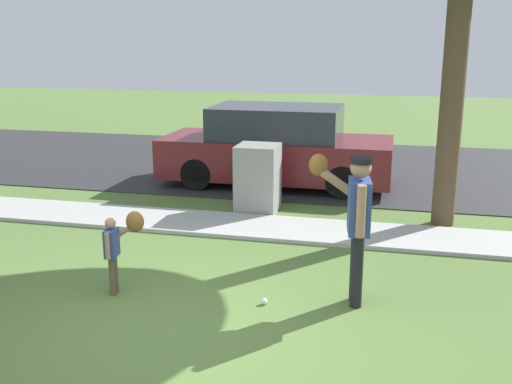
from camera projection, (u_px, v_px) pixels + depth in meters
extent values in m
plane|color=#567538|center=(250.00, 230.00, 9.60)|extent=(48.00, 48.00, 0.00)
cube|color=#B2B2AD|center=(251.00, 226.00, 9.68)|extent=(36.00, 1.20, 0.06)
cube|color=#2D2D30|center=(301.00, 165.00, 14.40)|extent=(36.00, 6.80, 0.02)
cylinder|color=black|center=(357.00, 271.00, 6.76)|extent=(0.14, 0.14, 0.86)
cylinder|color=black|center=(356.00, 266.00, 6.92)|extent=(0.14, 0.14, 0.86)
cube|color=#33478C|center=(359.00, 206.00, 6.65)|extent=(0.29, 0.44, 0.61)
sphere|color=#A87A5B|center=(361.00, 168.00, 6.54)|extent=(0.23, 0.23, 0.23)
cylinder|color=black|center=(361.00, 160.00, 6.52)|extent=(0.25, 0.25, 0.07)
cylinder|color=#A87A5B|center=(361.00, 211.00, 6.40)|extent=(0.10, 0.10, 0.58)
cylinder|color=#A87A5B|center=(336.00, 181.00, 6.87)|extent=(0.54, 0.17, 0.41)
ellipsoid|color=brown|center=(318.00, 165.00, 6.84)|extent=(0.24, 0.17, 0.26)
cylinder|color=brown|center=(115.00, 273.00, 7.20)|extent=(0.08, 0.08, 0.48)
cylinder|color=brown|center=(112.00, 277.00, 7.11)|extent=(0.08, 0.08, 0.48)
cube|color=#33478C|center=(112.00, 243.00, 7.05)|extent=(0.16, 0.24, 0.34)
sphere|color=#A87A5B|center=(110.00, 223.00, 6.99)|extent=(0.13, 0.13, 0.13)
cylinder|color=#A87A5B|center=(126.00, 230.00, 7.15)|extent=(0.30, 0.10, 0.23)
ellipsoid|color=brown|center=(135.00, 222.00, 7.11)|extent=(0.24, 0.17, 0.26)
cylinder|color=#A87A5B|center=(107.00, 246.00, 6.91)|extent=(0.06, 0.06, 0.32)
sphere|color=white|center=(264.00, 301.00, 6.90)|extent=(0.07, 0.07, 0.07)
cube|color=gray|center=(258.00, 178.00, 10.50)|extent=(0.71, 0.72, 1.19)
cylinder|color=brown|center=(453.00, 88.00, 9.36)|extent=(0.37, 0.37, 4.45)
cube|color=maroon|center=(276.00, 157.00, 12.40)|extent=(4.70, 1.90, 0.80)
cube|color=#2D333D|center=(277.00, 122.00, 12.22)|extent=(2.59, 1.75, 0.65)
cylinder|color=black|center=(350.00, 164.00, 12.93)|extent=(0.64, 0.22, 0.64)
cylinder|color=black|center=(342.00, 182.00, 11.35)|extent=(0.64, 0.22, 0.64)
cylinder|color=black|center=(221.00, 158.00, 13.58)|extent=(0.64, 0.22, 0.64)
cylinder|color=black|center=(197.00, 174.00, 12.00)|extent=(0.64, 0.22, 0.64)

